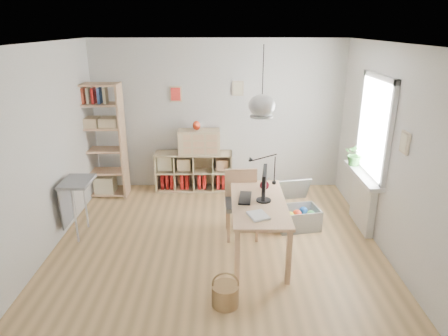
{
  "coord_description": "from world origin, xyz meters",
  "views": [
    {
      "loc": [
        0.09,
        -4.86,
        2.9
      ],
      "look_at": [
        0.1,
        0.3,
        1.05
      ],
      "focal_mm": 32.0,
      "sensor_mm": 36.0,
      "label": 1
    }
  ],
  "objects_px": {
    "drawer_chest": "(199,141)",
    "tall_bookshelf": "(100,137)",
    "chair": "(242,199)",
    "cube_shelf": "(193,174)",
    "desk": "(259,208)",
    "monitor": "(264,184)",
    "storage_chest": "(297,213)"
  },
  "relations": [
    {
      "from": "drawer_chest",
      "to": "tall_bookshelf",
      "type": "bearing_deg",
      "value": -174.11
    },
    {
      "from": "tall_bookshelf",
      "to": "chair",
      "type": "bearing_deg",
      "value": -30.73
    },
    {
      "from": "cube_shelf",
      "to": "tall_bookshelf",
      "type": "bearing_deg",
      "value": -169.81
    },
    {
      "from": "desk",
      "to": "monitor",
      "type": "distance_m",
      "value": 0.34
    },
    {
      "from": "cube_shelf",
      "to": "monitor",
      "type": "bearing_deg",
      "value": -63.84
    },
    {
      "from": "cube_shelf",
      "to": "drawer_chest",
      "type": "relative_size",
      "value": 1.89
    },
    {
      "from": "desk",
      "to": "drawer_chest",
      "type": "xyz_separation_m",
      "value": [
        -0.89,
        2.19,
        0.27
      ]
    },
    {
      "from": "storage_chest",
      "to": "chair",
      "type": "bearing_deg",
      "value": -175.59
    },
    {
      "from": "cube_shelf",
      "to": "storage_chest",
      "type": "height_order",
      "value": "cube_shelf"
    },
    {
      "from": "desk",
      "to": "chair",
      "type": "relative_size",
      "value": 1.57
    },
    {
      "from": "desk",
      "to": "cube_shelf",
      "type": "bearing_deg",
      "value": 114.61
    },
    {
      "from": "storage_chest",
      "to": "monitor",
      "type": "distance_m",
      "value": 1.22
    },
    {
      "from": "desk",
      "to": "storage_chest",
      "type": "xyz_separation_m",
      "value": [
        0.66,
        0.76,
        -0.44
      ]
    },
    {
      "from": "drawer_chest",
      "to": "chair",
      "type": "bearing_deg",
      "value": -69.42
    },
    {
      "from": "desk",
      "to": "chair",
      "type": "bearing_deg",
      "value": 110.37
    },
    {
      "from": "cube_shelf",
      "to": "chair",
      "type": "height_order",
      "value": "chair"
    },
    {
      "from": "monitor",
      "to": "cube_shelf",
      "type": "bearing_deg",
      "value": 124.26
    },
    {
      "from": "drawer_chest",
      "to": "cube_shelf",
      "type": "bearing_deg",
      "value": 160.14
    },
    {
      "from": "tall_bookshelf",
      "to": "drawer_chest",
      "type": "bearing_deg",
      "value": 8.07
    },
    {
      "from": "tall_bookshelf",
      "to": "storage_chest",
      "type": "xyz_separation_m",
      "value": [
        3.24,
        -1.19,
        -0.87
      ]
    },
    {
      "from": "chair",
      "to": "monitor",
      "type": "xyz_separation_m",
      "value": [
        0.26,
        -0.51,
        0.45
      ]
    },
    {
      "from": "cube_shelf",
      "to": "drawer_chest",
      "type": "xyz_separation_m",
      "value": [
        0.13,
        -0.04,
        0.63
      ]
    },
    {
      "from": "cube_shelf",
      "to": "monitor",
      "type": "distance_m",
      "value": 2.56
    },
    {
      "from": "desk",
      "to": "tall_bookshelf",
      "type": "bearing_deg",
      "value": 142.99
    },
    {
      "from": "tall_bookshelf",
      "to": "storage_chest",
      "type": "bearing_deg",
      "value": -20.15
    },
    {
      "from": "desk",
      "to": "cube_shelf",
      "type": "xyz_separation_m",
      "value": [
        -1.02,
        2.23,
        -0.36
      ]
    },
    {
      "from": "drawer_chest",
      "to": "monitor",
      "type": "bearing_deg",
      "value": -68.37
    },
    {
      "from": "chair",
      "to": "drawer_chest",
      "type": "relative_size",
      "value": 1.29
    },
    {
      "from": "desk",
      "to": "storage_chest",
      "type": "distance_m",
      "value": 1.1
    },
    {
      "from": "tall_bookshelf",
      "to": "storage_chest",
      "type": "relative_size",
      "value": 2.49
    },
    {
      "from": "cube_shelf",
      "to": "monitor",
      "type": "height_order",
      "value": "monitor"
    },
    {
      "from": "chair",
      "to": "drawer_chest",
      "type": "height_order",
      "value": "drawer_chest"
    }
  ]
}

